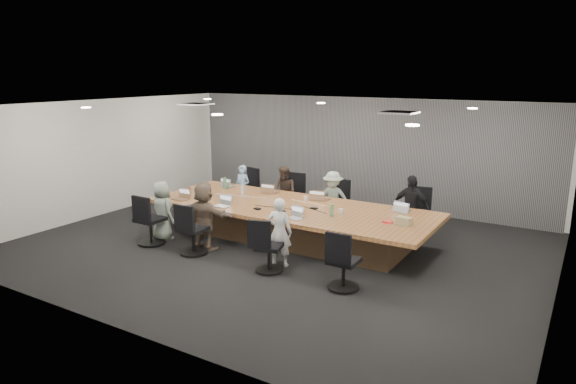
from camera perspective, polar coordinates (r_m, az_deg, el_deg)
The scene contains 41 objects.
floor at distance 10.41m, azimuth -1.14°, elevation -6.07°, with size 10.00×8.00×0.00m, color black.
ceiling at distance 9.85m, azimuth -1.22°, elevation 9.50°, with size 10.00×8.00×0.00m, color white.
wall_back at distance 13.54m, azimuth 7.91°, elevation 4.44°, with size 10.00×2.80×0.00m, color silver.
wall_front at distance 7.09m, azimuth -18.72°, elevation -4.24°, with size 10.00×2.80×0.00m, color silver.
wall_left at distance 13.35m, azimuth -19.69°, elevation 3.67°, with size 8.00×2.80×0.00m, color silver.
wall_right at distance 8.56m, azimuth 28.46°, elevation -2.21°, with size 8.00×2.80×0.00m, color silver.
curtain at distance 13.46m, azimuth 7.78°, elevation 4.40°, with size 9.80×0.04×2.80m, color slate.
conference_table at distance 10.70m, azimuth 0.28°, elevation -3.28°, with size 6.00×2.20×0.74m.
chair_0 at distance 13.24m, azimuth -4.18°, elevation -0.03°, with size 0.55×0.55×0.82m, color black, non-canonical shape.
chair_1 at distance 12.58m, azimuth 0.45°, elevation -0.69°, with size 0.56×0.56×0.83m, color black, non-canonical shape.
chair_2 at distance 12.01m, azimuth 5.71°, elevation -1.55°, with size 0.53×0.53×0.78m, color black, non-canonical shape.
chair_3 at distance 11.38m, azimuth 13.91°, elevation -2.57°, with size 0.56×0.56×0.84m, color black, non-canonical shape.
chair_4 at distance 10.80m, azimuth -15.04°, elevation -3.39°, with size 0.59×0.59×0.87m, color black, non-canonical shape.
chair_5 at distance 10.04m, azimuth -10.50°, elevation -4.53°, with size 0.56×0.56×0.83m, color black, non-canonical shape.
chair_6 at distance 9.04m, azimuth -2.13°, elevation -6.56°, with size 0.52×0.52×0.76m, color black, non-canonical shape.
chair_7 at distance 8.38m, azimuth 6.21°, elevation -8.12°, with size 0.54×0.54×0.80m, color black, non-canonical shape.
person_0 at distance 12.92m, azimuth -5.08°, elevation 0.42°, with size 0.43×0.28×1.17m, color #90B7DC.
laptop_0 at distance 12.46m, azimuth -6.58°, elevation 0.67°, with size 0.30×0.21×0.02m, color #B2B2B7.
person_1 at distance 12.24m, azimuth -0.38°, elevation -0.05°, with size 0.61×0.48×1.26m, color #372B24.
laptop_1 at distance 11.76m, azimuth -1.78°, elevation -0.01°, with size 0.34×0.23×0.02m, color #8C6647.
person_2 at distance 11.64m, azimuth 4.99°, elevation -0.78°, with size 0.82×0.47×1.26m, color #90A595.
laptop_2 at distance 11.14m, azimuth 3.76°, elevation -0.79°, with size 0.35×0.24×0.02m, color #8C6647.
person_3 at distance 10.99m, azimuth 13.44°, elevation -1.67°, with size 0.80×0.33×1.37m, color black.
laptop_3 at distance 10.46m, azimuth 12.53°, elevation -2.00°, with size 0.34×0.23×0.02m, color #B2B2B7.
person_4 at distance 10.98m, azimuth -13.79°, elevation -2.04°, with size 0.61×0.40×1.24m, color gray.
laptop_4 at distance 11.33m, azimuth -11.88°, elevation -0.80°, with size 0.32×0.22×0.02m, color #8C6647.
person_5 at distance 10.22m, azimuth -9.27°, elevation -2.62°, with size 1.26×0.40×1.36m, color brown.
laptop_5 at distance 10.61m, azimuth -7.37°, elevation -1.58°, with size 0.31×0.21×0.02m, color #B2B2B7.
person_6 at distance 9.24m, azimuth -0.96°, elevation -4.46°, with size 0.46×0.30×1.27m, color silver.
laptop_6 at distance 9.66m, azimuth 0.77°, elevation -2.96°, with size 0.29×0.20×0.02m, color #B2B2B7.
bottle_green_left at distance 12.19m, azimuth -7.04°, elevation 1.00°, with size 0.08×0.08×0.27m, color #4E895B.
bottle_green_right at distance 9.83m, azimuth 4.89°, elevation -2.04°, with size 0.07×0.07×0.24m, color #4E895B.
bottle_clear at distance 11.63m, azimuth -5.12°, elevation 0.30°, with size 0.07×0.07×0.22m, color silver.
cup_white_far at distance 11.02m, azimuth 1.97°, elevation -0.72°, with size 0.07×0.07×0.09m, color white.
cup_white_near at distance 10.04m, azimuth 5.91°, elevation -2.15°, with size 0.08×0.08×0.10m, color white.
mug_brown at distance 12.04m, azimuth -10.90°, elevation 0.28°, with size 0.08×0.08×0.10m, color brown.
mic_left at distance 10.34m, azimuth -3.44°, elevation -1.86°, with size 0.14×0.09×0.03m, color black.
mic_right at distance 10.37m, azimuth 2.91°, elevation -1.80°, with size 0.13×0.09×0.03m, color black.
stapler at distance 10.04m, azimuth -0.66°, elevation -2.17°, with size 0.18×0.04×0.07m, color black.
canvas_bag at distance 9.50m, azimuth 12.76°, elevation -3.17°, with size 0.27×0.17×0.14m, color tan.
snack_packet at distance 9.58m, azimuth 11.00°, elevation -3.28°, with size 0.17×0.11×0.04m, color #EE3A33.
Camera 1 is at (5.25, -8.31, 3.45)m, focal length 32.00 mm.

